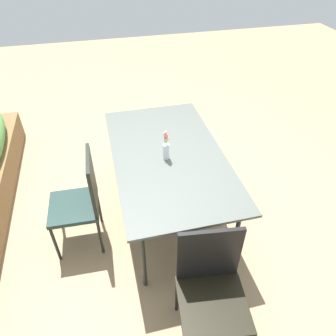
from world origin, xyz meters
name	(u,v)px	position (x,y,z in m)	size (l,w,h in m)	color
ground_plane	(161,210)	(0.00, 0.00, 0.00)	(12.00, 12.00, 0.00)	#9E7F5B
dining_table	(168,158)	(-0.04, -0.07, 0.74)	(1.82, 1.02, 0.78)	#4C514C
chair_far_side	(82,198)	(-0.20, 0.77, 0.56)	(0.46, 0.46, 1.00)	#1B302C
chair_end_left	(211,286)	(-1.27, -0.08, 0.53)	(0.53, 0.53, 0.96)	black
flower_vase	(166,147)	(-0.09, -0.04, 0.90)	(0.06, 0.06, 0.30)	silver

